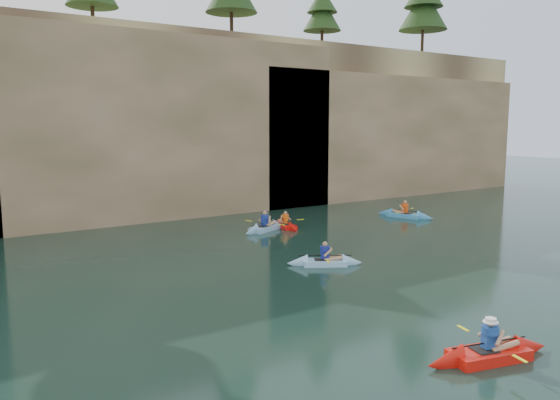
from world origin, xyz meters
TOP-DOWN VIEW (x-y plane):
  - ground at (0.00, 0.00)m, footprint 160.00×160.00m
  - cliff at (0.00, 30.00)m, footprint 70.00×16.00m
  - cliff_slab_center at (2.00, 22.60)m, footprint 24.00×2.40m
  - cliff_slab_east at (22.00, 22.60)m, footprint 26.00×2.40m
  - sea_cave_center at (-4.00, 21.95)m, footprint 3.50×1.00m
  - sea_cave_east at (10.00, 21.95)m, footprint 5.00×1.00m
  - main_kayaker at (0.95, -1.18)m, footprint 3.64×2.35m
  - kayaker_ltblue_near at (3.23, 8.17)m, footprint 3.05×2.24m
  - kayaker_red_far at (6.52, 15.85)m, footprint 2.25×3.20m
  - kayaker_ltblue_mid at (5.10, 15.77)m, footprint 3.51×2.42m
  - kayaker_blue_east at (14.59, 14.54)m, footprint 2.46×3.75m

SIDE VIEW (x-z plane):
  - ground at x=0.00m, z-range 0.00..0.00m
  - kayaker_red_far at x=6.52m, z-range -0.43..0.71m
  - kayaker_ltblue_near at x=3.23m, z-range -0.46..0.77m
  - kayaker_blue_east at x=14.59m, z-range -0.50..0.82m
  - kayaker_ltblue_mid at x=5.10m, z-range -0.50..0.83m
  - main_kayaker at x=0.95m, z-range -0.48..0.84m
  - sea_cave_center at x=-4.00m, z-range 0.00..3.20m
  - sea_cave_east at x=10.00m, z-range 0.00..4.50m
  - cliff_slab_east at x=22.00m, z-range 0.00..9.84m
  - cliff_slab_center at x=2.00m, z-range 0.00..11.40m
  - cliff at x=0.00m, z-range 0.00..12.00m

